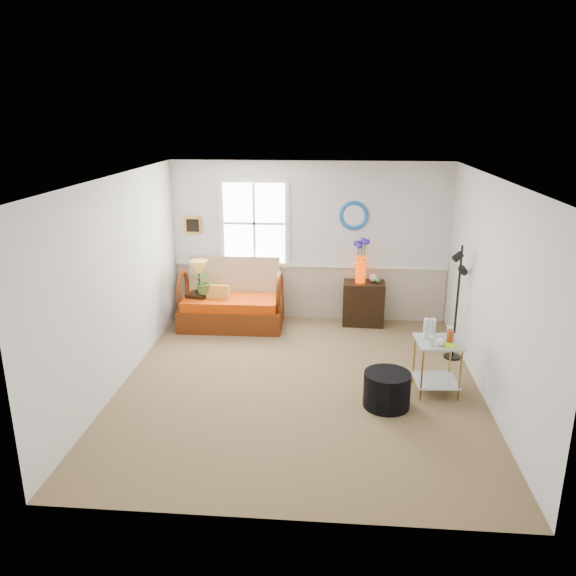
# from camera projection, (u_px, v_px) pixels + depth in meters

# --- Properties ---
(floor) EXTENTS (4.50, 5.00, 0.01)m
(floor) POSITION_uv_depth(u_px,v_px,m) (299.00, 384.00, 7.14)
(floor) COLOR olive
(floor) RESTS_ON ground
(ceiling) EXTENTS (4.50, 5.00, 0.01)m
(ceiling) POSITION_uv_depth(u_px,v_px,m) (301.00, 178.00, 6.37)
(ceiling) COLOR white
(ceiling) RESTS_ON walls
(walls) EXTENTS (4.51, 5.01, 2.60)m
(walls) POSITION_uv_depth(u_px,v_px,m) (300.00, 287.00, 6.75)
(walls) COLOR silver
(walls) RESTS_ON floor
(wainscot) EXTENTS (4.46, 0.02, 0.90)m
(wainscot) POSITION_uv_depth(u_px,v_px,m) (309.00, 292.00, 9.36)
(wainscot) COLOR tan
(wainscot) RESTS_ON walls
(chair_rail) EXTENTS (4.46, 0.04, 0.06)m
(chair_rail) POSITION_uv_depth(u_px,v_px,m) (309.00, 265.00, 9.22)
(chair_rail) COLOR white
(chair_rail) RESTS_ON walls
(window) EXTENTS (1.14, 0.06, 1.44)m
(window) POSITION_uv_depth(u_px,v_px,m) (254.00, 223.00, 9.09)
(window) COLOR white
(window) RESTS_ON walls
(picture) EXTENTS (0.28, 0.03, 0.28)m
(picture) POSITION_uv_depth(u_px,v_px,m) (193.00, 225.00, 9.19)
(picture) COLOR #C88633
(picture) RESTS_ON walls
(mirror) EXTENTS (0.47, 0.07, 0.47)m
(mirror) POSITION_uv_depth(u_px,v_px,m) (354.00, 215.00, 8.92)
(mirror) COLOR #1D73BE
(mirror) RESTS_ON walls
(loveseat) EXTENTS (1.64, 0.94, 1.06)m
(loveseat) POSITION_uv_depth(u_px,v_px,m) (231.00, 294.00, 8.98)
(loveseat) COLOR #612809
(loveseat) RESTS_ON floor
(throw_pillow) EXTENTS (0.36, 0.10, 0.36)m
(throw_pillow) POSITION_uv_depth(u_px,v_px,m) (218.00, 296.00, 8.90)
(throw_pillow) COLOR orange
(throw_pillow) RESTS_ON loveseat
(lamp_stand) EXTENTS (0.38, 0.38, 0.55)m
(lamp_stand) POSITION_uv_depth(u_px,v_px,m) (199.00, 309.00, 9.06)
(lamp_stand) COLOR black
(lamp_stand) RESTS_ON floor
(table_lamp) EXTENTS (0.37, 0.37, 0.53)m
(table_lamp) POSITION_uv_depth(u_px,v_px,m) (199.00, 277.00, 8.90)
(table_lamp) COLOR #AE722D
(table_lamp) RESTS_ON lamp_stand
(potted_plant) EXTENTS (0.42, 0.46, 0.31)m
(potted_plant) POSITION_uv_depth(u_px,v_px,m) (205.00, 284.00, 8.89)
(potted_plant) COLOR #4B772E
(potted_plant) RESTS_ON lamp_stand
(cabinet) EXTENTS (0.67, 0.45, 0.71)m
(cabinet) POSITION_uv_depth(u_px,v_px,m) (363.00, 303.00, 9.11)
(cabinet) COLOR black
(cabinet) RESTS_ON floor
(flower_vase) EXTENTS (0.28, 0.28, 0.71)m
(flower_vase) POSITION_uv_depth(u_px,v_px,m) (361.00, 261.00, 8.91)
(flower_vase) COLOR #F63900
(flower_vase) RESTS_ON cabinet
(side_table) EXTENTS (0.57, 0.57, 0.68)m
(side_table) POSITION_uv_depth(u_px,v_px,m) (436.00, 367.00, 6.85)
(side_table) COLOR #A88835
(side_table) RESTS_ON floor
(tabletop_items) EXTENTS (0.53, 0.53, 0.26)m
(tabletop_items) POSITION_uv_depth(u_px,v_px,m) (440.00, 331.00, 6.72)
(tabletop_items) COLOR silver
(tabletop_items) RESTS_ON side_table
(floor_lamp) EXTENTS (0.30, 0.30, 1.62)m
(floor_lamp) POSITION_uv_depth(u_px,v_px,m) (457.00, 303.00, 7.69)
(floor_lamp) COLOR black
(floor_lamp) RESTS_ON floor
(ottoman) EXTENTS (0.67, 0.67, 0.42)m
(ottoman) POSITION_uv_depth(u_px,v_px,m) (387.00, 390.00, 6.56)
(ottoman) COLOR black
(ottoman) RESTS_ON floor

